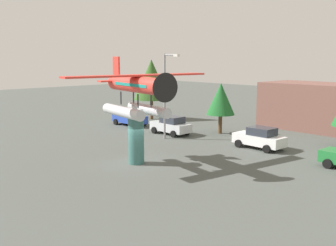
# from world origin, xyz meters

# --- Properties ---
(ground_plane) EXTENTS (140.00, 140.00, 0.00)m
(ground_plane) POSITION_xyz_m (0.00, 0.00, 0.00)
(ground_plane) COLOR #4C514C
(display_pedestal) EXTENTS (1.10, 1.10, 3.36)m
(display_pedestal) POSITION_xyz_m (0.00, 0.00, 1.68)
(display_pedestal) COLOR #386B66
(display_pedestal) RESTS_ON ground
(floatplane_monument) EXTENTS (7.09, 10.45, 4.00)m
(floatplane_monument) POSITION_xyz_m (0.13, -0.02, 5.03)
(floatplane_monument) COLOR silver
(floatplane_monument) RESTS_ON display_pedestal
(car_near_blue) EXTENTS (4.20, 2.02, 1.76)m
(car_near_blue) POSITION_xyz_m (-12.79, 9.25, 0.88)
(car_near_blue) COLOR #2847B7
(car_near_blue) RESTS_ON ground
(car_mid_silver) EXTENTS (4.20, 2.02, 1.76)m
(car_mid_silver) POSITION_xyz_m (-6.13, 9.05, 0.88)
(car_mid_silver) COLOR silver
(car_mid_silver) RESTS_ON ground
(car_far_white) EXTENTS (4.20, 2.02, 1.76)m
(car_far_white) POSITION_xyz_m (3.16, 10.16, 0.88)
(car_far_white) COLOR white
(car_far_white) RESTS_ON ground
(streetlight_primary) EXTENTS (1.84, 0.28, 7.61)m
(streetlight_primary) POSITION_xyz_m (-4.78, 7.21, 4.44)
(streetlight_primary) COLOR gray
(streetlight_primary) RESTS_ON ground
(storefront_building) EXTENTS (10.54, 5.96, 4.69)m
(storefront_building) POSITION_xyz_m (1.89, 22.00, 2.35)
(storefront_building) COLOR brown
(storefront_building) RESTS_ON ground
(tree_west) EXTENTS (4.20, 4.20, 7.04)m
(tree_west) POSITION_xyz_m (-14.57, 13.84, 4.69)
(tree_west) COLOR brown
(tree_west) RESTS_ON ground
(tree_east) EXTENTS (2.73, 2.73, 4.87)m
(tree_east) POSITION_xyz_m (-3.20, 12.85, 3.33)
(tree_east) COLOR brown
(tree_east) RESTS_ON ground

